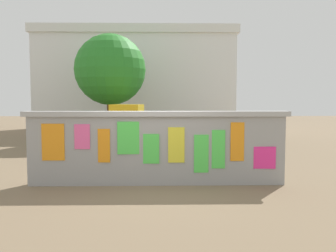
% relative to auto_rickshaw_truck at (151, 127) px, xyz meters
% --- Properties ---
extents(ground, '(60.00, 60.00, 0.00)m').
position_rel_auto_rickshaw_truck_xyz_m(ground, '(0.34, 1.56, -0.90)').
color(ground, '#7A664C').
extents(poster_wall, '(6.26, 0.42, 1.76)m').
position_rel_auto_rickshaw_truck_xyz_m(poster_wall, '(0.34, -6.44, 0.00)').
color(poster_wall, '#9A9A9A').
rests_on(poster_wall, ground).
extents(auto_rickshaw_truck, '(3.75, 1.92, 1.85)m').
position_rel_auto_rickshaw_truck_xyz_m(auto_rickshaw_truck, '(0.00, 0.00, 0.00)').
color(auto_rickshaw_truck, black).
rests_on(auto_rickshaw_truck, ground).
extents(motorcycle, '(1.90, 0.56, 0.87)m').
position_rel_auto_rickshaw_truck_xyz_m(motorcycle, '(1.81, -4.22, -0.44)').
color(motorcycle, black).
rests_on(motorcycle, ground).
extents(bicycle_near, '(1.69, 0.46, 0.95)m').
position_rel_auto_rickshaw_truck_xyz_m(bicycle_near, '(-1.90, -4.34, -0.54)').
color(bicycle_near, black).
rests_on(bicycle_near, ground).
extents(person_walking, '(0.48, 0.48, 1.62)m').
position_rel_auto_rickshaw_truck_xyz_m(person_walking, '(2.46, -1.98, 0.09)').
color(person_walking, '#338CBF').
rests_on(person_walking, ground).
extents(person_bystander, '(0.36, 0.36, 1.62)m').
position_rel_auto_rickshaw_truck_xyz_m(person_bystander, '(-1.27, -3.10, 0.09)').
color(person_bystander, yellow).
rests_on(person_bystander, ground).
extents(tree_roadside, '(3.48, 3.48, 5.27)m').
position_rel_auto_rickshaw_truck_xyz_m(tree_roadside, '(-2.05, 2.71, 2.61)').
color(tree_roadside, brown).
rests_on(tree_roadside, ground).
extents(building_background, '(12.43, 7.29, 6.49)m').
position_rel_auto_rickshaw_truck_xyz_m(building_background, '(-1.14, 9.59, 2.36)').
color(building_background, white).
rests_on(building_background, ground).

